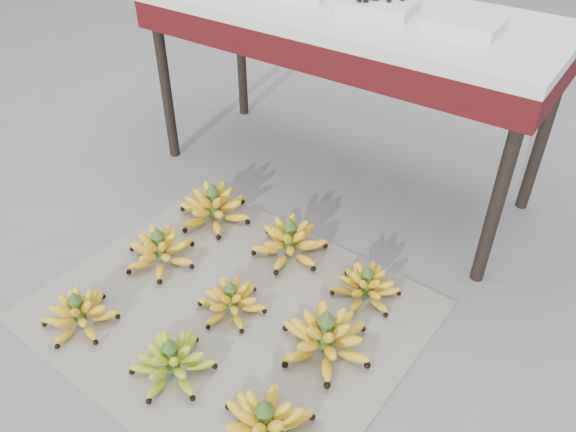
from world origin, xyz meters
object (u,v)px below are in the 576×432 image
Objects in this scene: tray_right at (378,6)px; vendor_table at (346,28)px; bunch_mid_center at (231,301)px; bunch_back_left at (214,207)px; bunch_mid_left at (160,250)px; bunch_front_left at (79,313)px; newspaper_mat at (230,310)px; bunch_back_center at (290,242)px; bunch_front_right at (265,426)px; bunch_back_right at (366,286)px; bunch_mid_right at (326,337)px; bunch_front_center at (172,361)px; tray_far_right at (464,24)px.

vendor_table is at bearing 173.00° from tray_right.
bunch_back_left is at bearing 117.36° from bunch_mid_center.
vendor_table is at bearing 66.98° from bunch_mid_left.
bunch_front_left is 1.54m from tray_right.
bunch_back_center is at bearing 89.71° from newspaper_mat.
bunch_front_right is 1.13× the size of bunch_mid_left.
bunch_back_left is 1.12× the size of bunch_back_right.
bunch_front_right is at bearing -13.51° from bunch_front_left.
bunch_mid_right is 1.22m from vendor_table.
bunch_front_right is at bearing -18.35° from bunch_front_center.
bunch_front_left is 0.88× the size of bunch_mid_right.
bunch_front_center is 0.49m from bunch_mid_right.
bunch_back_right is at bearing 107.40° from bunch_front_right.
vendor_table reaches higher than bunch_mid_left.
vendor_table is (-0.13, 0.95, 0.71)m from newspaper_mat.
bunch_mid_left is 0.75m from bunch_mid_right.
bunch_back_left is 0.39m from bunch_back_center.
bunch_mid_center is at bearing 154.41° from bunch_front_right.
bunch_back_right is (0.75, -0.04, -0.01)m from bunch_back_left.
bunch_front_center is 1.07× the size of bunch_mid_center.
tray_right reaches higher than bunch_mid_left.
tray_far_right is at bearing -2.54° from vendor_table.
bunch_front_left reaches higher than bunch_back_right.
newspaper_mat is 3.79× the size of bunch_back_left.
bunch_front_center is 0.68m from bunch_back_center.
bunch_back_left is at bearing 164.87° from bunch_mid_right.
tray_right reaches higher than tray_far_right.
bunch_back_left is (-0.39, 0.37, 0.07)m from newspaper_mat.
bunch_back_center is (-0.37, 0.33, -0.00)m from bunch_mid_right.
bunch_back_left is 0.87× the size of bunch_back_center.
tray_far_right is at bearing 50.27° from bunch_mid_center.
bunch_back_left is at bearing 136.36° from newspaper_mat.
tray_far_right reaches higher than bunch_back_right.
bunch_back_left is (-0.01, 0.71, 0.01)m from bunch_front_left.
tray_right is at bearing 58.81° from bunch_mid_left.
bunch_back_right is at bearing -7.21° from bunch_back_left.
bunch_mid_right is (0.34, 0.35, 0.01)m from bunch_front_center.
bunch_back_left is at bearing -125.13° from tray_right.
bunch_back_left is 0.20× the size of vendor_table.
tray_far_right is at bearing 80.58° from bunch_back_center.
bunch_front_right is 1.06× the size of bunch_back_left.
bunch_front_center is at bearing -126.39° from bunch_mid_right.
tray_right is (-0.02, 1.24, 0.77)m from bunch_front_center.
newspaper_mat is 0.38m from bunch_mid_right.
bunch_front_center is 0.79m from bunch_back_left.
bunch_front_center is 1.46m from tray_right.
bunch_back_center reaches higher than bunch_front_left.
bunch_mid_right is 0.91× the size of bunch_back_center.
bunch_back_left is at bearing 152.81° from bunch_front_right.
newspaper_mat is at bearing 79.18° from bunch_front_center.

